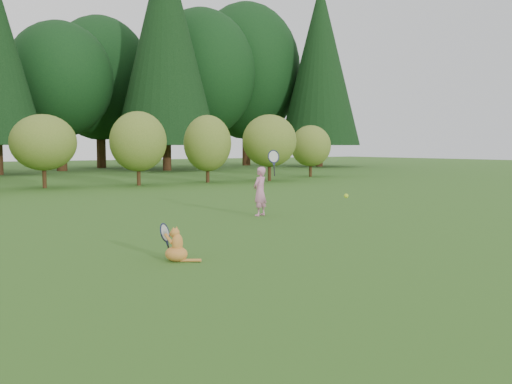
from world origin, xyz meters
TOP-DOWN VIEW (x-y plane):
  - ground at (0.00, 0.00)m, footprint 100.00×100.00m
  - shrub_row at (0.00, 13.00)m, footprint 28.00×3.00m
  - child at (1.68, 2.78)m, footprint 0.62×0.44m
  - cat at (-1.89, -0.43)m, footprint 0.43×0.65m
  - tennis_ball at (1.45, -0.02)m, footprint 0.07×0.07m

SIDE VIEW (x-z plane):
  - ground at x=0.00m, z-range 0.00..0.00m
  - cat at x=-1.89m, z-range -0.07..0.52m
  - child at x=1.68m, z-range -0.23..1.30m
  - tennis_ball at x=1.45m, z-range 0.60..0.67m
  - shrub_row at x=0.00m, z-range 0.00..2.80m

